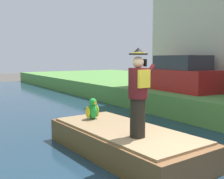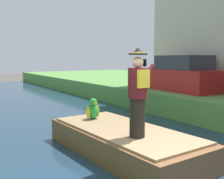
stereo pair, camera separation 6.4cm
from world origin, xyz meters
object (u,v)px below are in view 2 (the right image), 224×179
(boat, at_px, (124,141))
(parrot_plush, at_px, (93,110))
(person_pirate, at_px, (138,93))
(parked_car_red, at_px, (180,76))

(boat, height_order, parrot_plush, parrot_plush)
(boat, height_order, person_pirate, person_pirate)
(person_pirate, bearing_deg, boat, 93.66)
(boat, bearing_deg, parked_car_red, 32.24)
(boat, relative_size, parrot_plush, 7.51)
(parrot_plush, relative_size, parked_car_red, 0.14)
(parked_car_red, bearing_deg, person_pirate, -143.25)
(boat, distance_m, person_pirate, 1.45)
(person_pirate, height_order, parked_car_red, person_pirate)
(parked_car_red, bearing_deg, parrot_plush, -159.06)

